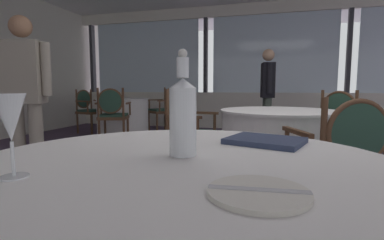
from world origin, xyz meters
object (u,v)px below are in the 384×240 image
object	(u,v)px
water_bottle	(183,114)
dining_chair_0_1	(165,106)
wine_glass	(10,120)
dining_chair_0_2	(88,107)
dining_chair_1_0	(332,124)
menu_book	(265,141)
dining_chair_1_1	(185,125)
diner_person_0	(24,90)
diner_person_1	(267,90)
side_plate	(258,192)
dining_chair_0_0	(112,111)
dining_chair_1_2	(342,156)

from	to	relation	value
water_bottle	dining_chair_0_1	xyz separation A→B (m)	(-1.98, 5.05, -0.31)
wine_glass	dining_chair_0_2	xyz separation A→B (m)	(-3.21, 4.84, -0.33)
dining_chair_0_1	dining_chair_1_0	distance (m)	3.69
menu_book	dining_chair_1_1	world-z (taller)	dining_chair_1_1
dining_chair_1_0	diner_person_0	world-z (taller)	diner_person_0
dining_chair_0_1	diner_person_1	world-z (taller)	diner_person_1
dining_chair_0_2	dining_chair_1_0	size ratio (longest dim) A/B	1.00
wine_glass	diner_person_1	world-z (taller)	diner_person_1
side_plate	diner_person_0	distance (m)	2.91
dining_chair_0_0	dining_chair_0_2	size ratio (longest dim) A/B	1.03
diner_person_1	wine_glass	bearing A→B (deg)	-105.16
water_bottle	wine_glass	size ratio (longest dim) A/B	1.66
diner_person_1	dining_chair_1_0	bearing A→B (deg)	-73.20
water_bottle	dining_chair_1_1	bearing A→B (deg)	106.57
menu_book	dining_chair_0_2	xyz separation A→B (m)	(-3.76, 4.26, -0.21)
wine_glass	dining_chair_1_1	world-z (taller)	dining_chair_1_1
dining_chair_0_1	diner_person_0	bearing A→B (deg)	39.78
diner_person_0	diner_person_1	bearing A→B (deg)	125.36
dining_chair_1_0	diner_person_0	distance (m)	3.32
dining_chair_0_0	diner_person_0	size ratio (longest dim) A/B	0.58
dining_chair_0_1	wine_glass	bearing A→B (deg)	58.62
dining_chair_1_1	dining_chair_1_2	bearing A→B (deg)	-29.89
dining_chair_0_1	diner_person_0	xyz separation A→B (m)	(-0.10, -3.58, 0.37)
side_plate	dining_chair_0_0	size ratio (longest dim) A/B	0.21
dining_chair_0_1	dining_chair_1_1	xyz separation A→B (m)	(1.34, -2.89, -0.02)
dining_chair_1_2	diner_person_0	world-z (taller)	diner_person_0
dining_chair_1_1	diner_person_1	world-z (taller)	diner_person_1
side_plate	diner_person_0	xyz separation A→B (m)	(-2.32, 1.75, 0.18)
dining_chair_1_0	water_bottle	bearing A→B (deg)	19.77
dining_chair_0_2	dining_chair_1_1	size ratio (longest dim) A/B	0.98
dining_chair_0_1	diner_person_1	distance (m)	2.30
menu_book	dining_chair_0_1	world-z (taller)	dining_chair_0_1
side_plate	water_bottle	world-z (taller)	water_bottle
menu_book	dining_chair_1_2	distance (m)	0.98
menu_book	dining_chair_0_2	size ratio (longest dim) A/B	0.29
wine_glass	side_plate	bearing A→B (deg)	3.96
menu_book	diner_person_0	size ratio (longest dim) A/B	0.16
dining_chair_0_0	diner_person_1	distance (m)	2.66
side_plate	dining_chair_0_1	world-z (taller)	dining_chair_0_1
wine_glass	diner_person_0	distance (m)	2.51
water_bottle	menu_book	world-z (taller)	water_bottle
dining_chair_0_0	dining_chair_0_1	size ratio (longest dim) A/B	0.99
water_bottle	wine_glass	world-z (taller)	water_bottle
side_plate	dining_chair_0_2	size ratio (longest dim) A/B	0.21
side_plate	menu_book	size ratio (longest dim) A/B	0.75
water_bottle	menu_book	xyz separation A→B (m)	(0.24, 0.27, -0.12)
side_plate	menu_book	distance (m)	0.55
dining_chair_1_0	dining_chair_0_1	bearing A→B (deg)	-89.30
dining_chair_0_2	diner_person_1	xyz separation A→B (m)	(3.70, -0.17, 0.37)
water_bottle	menu_book	bearing A→B (deg)	48.10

